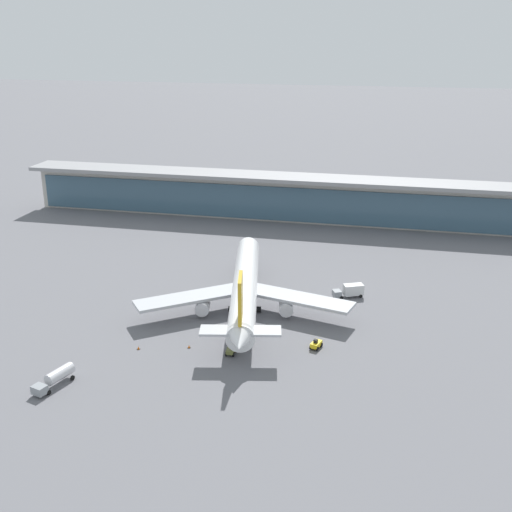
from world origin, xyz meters
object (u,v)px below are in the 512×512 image
object	(u,v)px
service_truck_near_nose_grey	(55,377)
service_truck_mid_apron_olive	(231,350)
safety_cone_alpha	(189,346)
safety_cone_bravo	(235,351)
safety_cone_delta	(232,347)
safety_cone_charlie	(138,348)
airliner_on_stand	(245,288)
service_truck_by_tail_grey	(350,290)
service_truck_under_wing_yellow	(316,344)

from	to	relation	value
service_truck_near_nose_grey	service_truck_mid_apron_olive	size ratio (longest dim) A/B	3.05
safety_cone_alpha	safety_cone_bravo	bearing A→B (deg)	2.09
service_truck_near_nose_grey	safety_cone_bravo	bearing A→B (deg)	34.44
safety_cone_delta	safety_cone_bravo	bearing A→B (deg)	-54.10
safety_cone_charlie	safety_cone_bravo	bearing A→B (deg)	9.34
airliner_on_stand	service_truck_near_nose_grey	xyz separation A→B (m)	(-25.24, -39.54, -3.61)
service_truck_by_tail_grey	safety_cone_alpha	distance (m)	44.06
service_truck_near_nose_grey	service_truck_under_wing_yellow	size ratio (longest dim) A/B	2.75
safety_cone_bravo	safety_cone_charlie	distance (m)	19.33
airliner_on_stand	safety_cone_charlie	bearing A→B (deg)	-124.70
service_truck_by_tail_grey	safety_cone_delta	bearing A→B (deg)	-123.85
service_truck_under_wing_yellow	safety_cone_charlie	xyz separation A→B (m)	(-34.52, -8.27, -0.56)
airliner_on_stand	safety_cone_bravo	distance (m)	21.07
safety_cone_charlie	service_truck_near_nose_grey	bearing A→B (deg)	-119.24
service_truck_mid_apron_olive	safety_cone_charlie	world-z (taller)	service_truck_mid_apron_olive
service_truck_near_nose_grey	safety_cone_alpha	world-z (taller)	service_truck_near_nose_grey
service_truck_under_wing_yellow	airliner_on_stand	bearing A→B (deg)	140.45
airliner_on_stand	service_truck_under_wing_yellow	bearing A→B (deg)	-39.55
service_truck_near_nose_grey	airliner_on_stand	bearing A→B (deg)	57.45
safety_cone_alpha	safety_cone_bravo	world-z (taller)	same
service_truck_near_nose_grey	service_truck_by_tail_grey	distance (m)	70.63
service_truck_by_tail_grey	safety_cone_bravo	distance (m)	38.16
airliner_on_stand	service_truck_near_nose_grey	distance (m)	47.05
safety_cone_charlie	safety_cone_delta	xyz separation A→B (m)	(18.08, 4.52, 0.00)
airliner_on_stand	safety_cone_charlie	xyz separation A→B (m)	(-16.21, -23.40, -5.00)
airliner_on_stand	service_truck_mid_apron_olive	world-z (taller)	airliner_on_stand
airliner_on_stand	safety_cone_bravo	size ratio (longest dim) A/B	89.95
service_truck_mid_apron_olive	service_truck_under_wing_yellow	bearing A→B (deg)	20.57
service_truck_near_nose_grey	safety_cone_delta	world-z (taller)	service_truck_near_nose_grey
safety_cone_delta	service_truck_near_nose_grey	bearing A→B (deg)	-142.69
service_truck_by_tail_grey	safety_cone_bravo	world-z (taller)	service_truck_by_tail_grey
service_truck_mid_apron_olive	safety_cone_bravo	bearing A→B (deg)	56.59
safety_cone_alpha	safety_cone_charlie	size ratio (longest dim) A/B	1.00
service_truck_mid_apron_olive	safety_cone_bravo	size ratio (longest dim) A/B	4.16
airliner_on_stand	service_truck_mid_apron_olive	bearing A→B (deg)	-83.81
safety_cone_alpha	safety_cone_charlie	xyz separation A→B (m)	(-9.67, -2.79, 0.00)
service_truck_mid_apron_olive	service_truck_by_tail_grey	world-z (taller)	service_truck_by_tail_grey
service_truck_mid_apron_olive	safety_cone_bravo	distance (m)	1.19
service_truck_under_wing_yellow	safety_cone_charlie	size ratio (longest dim) A/B	4.62
service_truck_near_nose_grey	safety_cone_bravo	xyz separation A→B (m)	(28.11, 19.27, -1.39)
service_truck_near_nose_grey	service_truck_under_wing_yellow	xyz separation A→B (m)	(43.56, 24.41, -0.83)
service_truck_under_wing_yellow	service_truck_by_tail_grey	distance (m)	27.77
service_truck_near_nose_grey	safety_cone_bravo	distance (m)	34.11
service_truck_by_tail_grey	safety_cone_bravo	bearing A→B (deg)	-121.44
service_truck_by_tail_grey	safety_cone_alpha	bearing A→B (deg)	-131.70
service_truck_mid_apron_olive	airliner_on_stand	bearing A→B (deg)	96.19
safety_cone_bravo	safety_cone_delta	xyz separation A→B (m)	(-1.00, 1.38, 0.00)
safety_cone_charlie	safety_cone_delta	world-z (taller)	same
safety_cone_bravo	safety_cone_charlie	world-z (taller)	same
service_truck_mid_apron_olive	safety_cone_bravo	world-z (taller)	service_truck_mid_apron_olive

